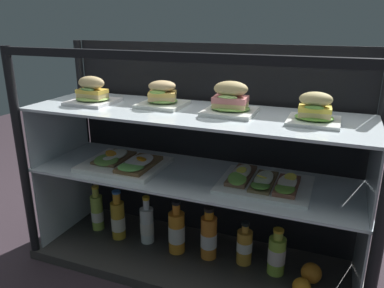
# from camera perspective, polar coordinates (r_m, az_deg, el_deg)

# --- Properties ---
(ground_plane) EXTENTS (6.00, 6.00, 0.02)m
(ground_plane) POSITION_cam_1_polar(r_m,az_deg,el_deg) (1.74, 0.00, -18.05)
(ground_plane) COLOR #32272D
(ground_plane) RESTS_ON ground
(case_base_deck) EXTENTS (1.39, 0.46, 0.04)m
(case_base_deck) POSITION_cam_1_polar(r_m,az_deg,el_deg) (1.73, 0.00, -17.22)
(case_base_deck) COLOR #343330
(case_base_deck) RESTS_ON ground
(case_frame) EXTENTS (1.39, 0.46, 0.93)m
(case_frame) POSITION_cam_1_polar(r_m,az_deg,el_deg) (1.60, 1.59, -0.32)
(case_frame) COLOR black
(case_frame) RESTS_ON ground
(riser_lower_tier) EXTENTS (1.31, 0.39, 0.38)m
(riser_lower_tier) POSITION_cam_1_polar(r_m,az_deg,el_deg) (1.61, 0.00, -11.18)
(riser_lower_tier) COLOR silver
(riser_lower_tier) RESTS_ON case_base_deck
(shelf_lower_glass) EXTENTS (1.33, 0.41, 0.01)m
(shelf_lower_glass) POSITION_cam_1_polar(r_m,az_deg,el_deg) (1.53, 0.00, -4.87)
(shelf_lower_glass) COLOR silver
(shelf_lower_glass) RESTS_ON riser_lower_tier
(riser_upper_tier) EXTENTS (1.31, 0.39, 0.25)m
(riser_upper_tier) POSITION_cam_1_polar(r_m,az_deg,el_deg) (1.48, 0.00, -0.19)
(riser_upper_tier) COLOR silver
(riser_upper_tier) RESTS_ON shelf_lower_glass
(shelf_upper_glass) EXTENTS (1.33, 0.41, 0.01)m
(shelf_upper_glass) POSITION_cam_1_polar(r_m,az_deg,el_deg) (1.45, 0.00, 4.76)
(shelf_upper_glass) COLOR silver
(shelf_upper_glass) RESTS_ON riser_upper_tier
(plated_roll_sandwich_mid_right) EXTENTS (0.18, 0.18, 0.11)m
(plated_roll_sandwich_mid_right) POSITION_cam_1_polar(r_m,az_deg,el_deg) (1.64, -14.92, 7.43)
(plated_roll_sandwich_mid_right) COLOR white
(plated_roll_sandwich_mid_right) RESTS_ON shelf_upper_glass
(plated_roll_sandwich_far_right) EXTENTS (0.18, 0.18, 0.10)m
(plated_roll_sandwich_far_right) POSITION_cam_1_polar(r_m,az_deg,el_deg) (1.53, -4.53, 7.19)
(plated_roll_sandwich_far_right) COLOR white
(plated_roll_sandwich_far_right) RESTS_ON shelf_upper_glass
(plated_roll_sandwich_left_of_center) EXTENTS (0.19, 0.19, 0.12)m
(plated_roll_sandwich_left_of_center) POSITION_cam_1_polar(r_m,az_deg,el_deg) (1.41, 5.85, 6.50)
(plated_roll_sandwich_left_of_center) COLOR white
(plated_roll_sandwich_left_of_center) RESTS_ON shelf_upper_glass
(plated_roll_sandwich_near_right_corner) EXTENTS (0.17, 0.17, 0.11)m
(plated_roll_sandwich_near_right_corner) POSITION_cam_1_polar(r_m,az_deg,el_deg) (1.34, 18.11, 4.75)
(plated_roll_sandwich_near_right_corner) COLOR white
(plated_roll_sandwich_near_right_corner) RESTS_ON shelf_upper_glass
(open_sandwich_tray_mid_right) EXTENTS (0.34, 0.27, 0.06)m
(open_sandwich_tray_mid_right) POSITION_cam_1_polar(r_m,az_deg,el_deg) (1.62, -10.11, -2.81)
(open_sandwich_tray_mid_right) COLOR white
(open_sandwich_tray_mid_right) RESTS_ON shelf_lower_glass
(open_sandwich_tray_right_of_center) EXTENTS (0.34, 0.27, 0.05)m
(open_sandwich_tray_right_of_center) POSITION_cam_1_polar(r_m,az_deg,el_deg) (1.44, 10.75, -5.71)
(open_sandwich_tray_right_of_center) COLOR white
(open_sandwich_tray_right_of_center) RESTS_ON shelf_lower_glass
(juice_bottle_back_right) EXTENTS (0.06, 0.06, 0.23)m
(juice_bottle_back_right) POSITION_cam_1_polar(r_m,az_deg,el_deg) (1.92, -14.20, -9.95)
(juice_bottle_back_right) COLOR #B1D450
(juice_bottle_back_right) RESTS_ON case_base_deck
(juice_bottle_front_middle) EXTENTS (0.06, 0.06, 0.24)m
(juice_bottle_front_middle) POSITION_cam_1_polar(r_m,az_deg,el_deg) (1.83, -11.16, -11.15)
(juice_bottle_front_middle) COLOR gold
(juice_bottle_front_middle) RESTS_ON case_base_deck
(juice_bottle_front_second) EXTENTS (0.06, 0.06, 0.23)m
(juice_bottle_front_second) POSITION_cam_1_polar(r_m,az_deg,el_deg) (1.78, -6.84, -12.04)
(juice_bottle_front_second) COLOR white
(juice_bottle_front_second) RESTS_ON case_base_deck
(juice_bottle_front_right_end) EXTENTS (0.07, 0.07, 0.25)m
(juice_bottle_front_right_end) POSITION_cam_1_polar(r_m,az_deg,el_deg) (1.70, -2.35, -13.12)
(juice_bottle_front_right_end) COLOR orange
(juice_bottle_front_right_end) RESTS_ON case_base_deck
(juice_bottle_front_left_end) EXTENTS (0.07, 0.07, 0.24)m
(juice_bottle_front_left_end) POSITION_cam_1_polar(r_m,az_deg,el_deg) (1.66, 2.56, -13.85)
(juice_bottle_front_left_end) COLOR orange
(juice_bottle_front_left_end) RESTS_ON case_base_deck
(juice_bottle_tucked_behind) EXTENTS (0.07, 0.07, 0.19)m
(juice_bottle_tucked_behind) POSITION_cam_1_polar(r_m,az_deg,el_deg) (1.65, 7.96, -15.06)
(juice_bottle_tucked_behind) COLOR gold
(juice_bottle_tucked_behind) RESTS_ON case_base_deck
(juice_bottle_near_post) EXTENTS (0.07, 0.07, 0.20)m
(juice_bottle_near_post) POSITION_cam_1_polar(r_m,az_deg,el_deg) (1.61, 12.73, -16.02)
(juice_bottle_near_post) COLOR #AFD948
(juice_bottle_near_post) RESTS_ON case_base_deck
(orange_fruit_beside_bottles) EXTENTS (0.08, 0.08, 0.08)m
(orange_fruit_beside_bottles) POSITION_cam_1_polar(r_m,az_deg,el_deg) (1.62, 17.66, -18.17)
(orange_fruit_beside_bottles) COLOR orange
(orange_fruit_beside_bottles) RESTS_ON case_base_deck
(orange_fruit_near_left_post) EXTENTS (0.07, 0.07, 0.07)m
(orange_fruit_near_left_post) POSITION_cam_1_polar(r_m,az_deg,el_deg) (1.56, 16.30, -20.10)
(orange_fruit_near_left_post) COLOR orange
(orange_fruit_near_left_post) RESTS_ON case_base_deck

